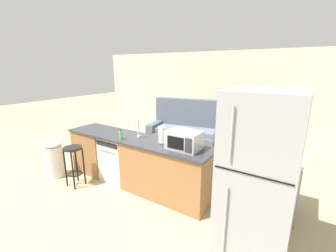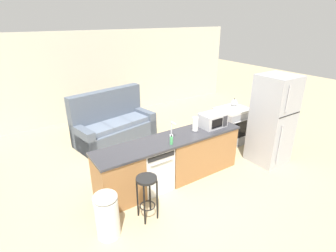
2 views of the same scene
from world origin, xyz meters
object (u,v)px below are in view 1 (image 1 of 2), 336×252
Objects in this scene: stove_range at (271,182)px; kettle at (290,148)px; paper_towel_roll at (162,135)px; dishwasher at (120,158)px; microwave at (184,140)px; refrigerator at (258,182)px; trash_bin at (54,158)px; bar_stool at (74,158)px; couch at (188,132)px; soap_bottle at (121,135)px.

kettle is (0.17, 0.13, 0.53)m from stove_range.
dishwasher is at bearing -178.70° from paper_towel_roll.
microwave is 0.43m from paper_towel_roll.
refrigerator is 1.31m from microwave.
dishwasher reaches higher than trash_bin.
couch is at bearing 76.97° from bar_stool.
kettle reaches higher than trash_bin.
kettle is 0.28× the size of trash_bin.
paper_towel_roll is at bearing -159.83° from kettle.
kettle is at bearing 26.57° from microwave.
microwave is 2.72m from couch.
dishwasher is 2.66m from stove_range.
soap_bottle reaches higher than stove_range.
soap_bottle is (-2.33, -0.74, 0.52)m from stove_range.
paper_towel_roll is at bearing 1.30° from dishwasher.
couch is (-0.78, 2.33, -0.64)m from paper_towel_roll.
dishwasher is 2.36m from couch.
refrigerator is 0.89× the size of couch.
refrigerator is 3.80m from couch.
refrigerator reaches higher than microwave.
dishwasher is 4.10× the size of kettle.
dishwasher is at bearing 52.86° from bar_stool.
couch is (-1.20, 2.35, -0.65)m from microwave.
paper_towel_roll is 0.75m from soap_bottle.
soap_bottle is 0.24× the size of bar_stool.
kettle is at bearing 19.29° from soap_bottle.
stove_range is 2.50m from soap_bottle.
microwave is (-1.19, 0.55, 0.09)m from refrigerator.
bar_stool is (-0.49, -0.64, 0.11)m from dishwasher.
refrigerator is at bearing 1.74° from bar_stool.
stove_range is 3.31m from bar_stool.
couch reaches higher than microwave.
stove_range is 3.19× the size of paper_towel_roll.
stove_range is 4.39× the size of kettle.
microwave is at bearing 18.71° from bar_stool.
bar_stool is at bearing -178.26° from refrigerator.
couch reaches higher than soap_bottle.
stove_range reaches higher than trash_bin.
couch is (-0.07, 2.55, -0.58)m from soap_bottle.
bar_stool is at bearing -158.89° from stove_range.
paper_towel_roll is (-1.62, 0.57, 0.09)m from refrigerator.
paper_towel_roll reaches higher than stove_range.
couch reaches higher than bar_stool.
couch is (-2.39, 2.90, -0.56)m from refrigerator.
couch reaches higher than paper_towel_roll.
paper_towel_roll is 1.60× the size of soap_bottle.
couch is (-2.56, 1.67, -0.59)m from kettle.
dishwasher is at bearing -168.09° from stove_range.
couch is at bearing 117.07° from microwave.
soap_bottle is at bearing -162.28° from stove_range.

